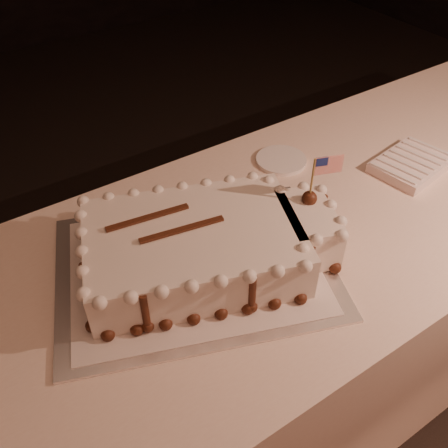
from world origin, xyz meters
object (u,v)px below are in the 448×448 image
napkin_stack (411,164)px  side_plate (281,160)px  sheet_cake (208,245)px  cake_board (195,267)px  banquet_table (304,303)px

napkin_stack → side_plate: (-0.28, 0.23, -0.01)m
sheet_cake → napkin_stack: 0.68m
napkin_stack → side_plate: napkin_stack is taller
sheet_cake → side_plate: (0.40, 0.23, -0.06)m
cake_board → napkin_stack: napkin_stack is taller
banquet_table → cake_board: size_ratio=3.93×
cake_board → sheet_cake: (0.03, -0.01, 0.06)m
banquet_table → napkin_stack: napkin_stack is taller
cake_board → side_plate: size_ratio=4.19×
side_plate → banquet_table: bearing=-103.3°
sheet_cake → side_plate: size_ratio=4.16×
cake_board → side_plate: (0.43, 0.22, 0.00)m
cake_board → sheet_cake: 0.07m
cake_board → side_plate: 0.48m
napkin_stack → side_plate: bearing=140.8°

